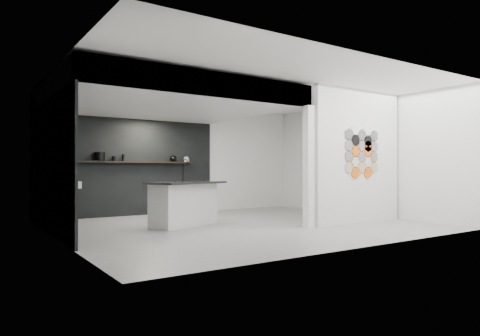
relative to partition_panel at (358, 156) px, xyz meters
The scene contains 17 objects.
floor 2.82m from the partition_panel, 155.80° to the left, with size 7.00×6.00×0.01m, color slate.
partition_panel is the anchor object (origin of this frame).
bay_clad_back 5.31m from the partition_panel, 131.60° to the left, with size 4.40×0.04×2.35m, color black.
bay_clad_left 6.04m from the partition_panel, 160.65° to the left, with size 0.04×4.00×2.35m, color black.
bulkhead 4.21m from the partition_panel, 150.43° to the left, with size 4.40×4.00×0.40m, color silver.
corner_column 1.42m from the partition_panel, behind, with size 0.16×0.16×2.35m, color silver.
fascia_beam 3.71m from the partition_panel, behind, with size 4.40×0.16×0.40m, color silver.
wall_basin 5.78m from the partition_panel, 161.77° to the left, with size 0.40×0.60×0.12m, color silver.
display_shelf 5.17m from the partition_panel, 131.55° to the left, with size 3.00×0.15×0.04m, color black.
kitchen_island 3.76m from the partition_panel, 154.56° to the left, with size 1.81×1.30×1.34m.
stockpot 5.78m from the partition_panel, 138.04° to the left, with size 0.24×0.24×0.20m, color black.
kettle 4.57m from the partition_panel, 122.31° to the left, with size 0.18×0.18×0.16m, color black.
glass_bowl 4.39m from the partition_panel, 118.23° to the left, with size 0.14×0.14×0.10m, color gray.
glass_vase 4.39m from the partition_panel, 118.23° to the left, with size 0.09×0.09×0.13m, color gray.
bottle_dark 5.38m from the partition_panel, 134.12° to the left, with size 0.06×0.06×0.16m, color black.
utensil_cup 5.54m from the partition_panel, 135.77° to the left, with size 0.09×0.09×0.11m, color black.
hex_tile_cluster 0.14m from the partition_panel, 68.73° to the right, with size 1.04×0.02×1.16m.
Camera 1 is at (-4.87, -7.10, 1.11)m, focal length 32.00 mm.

